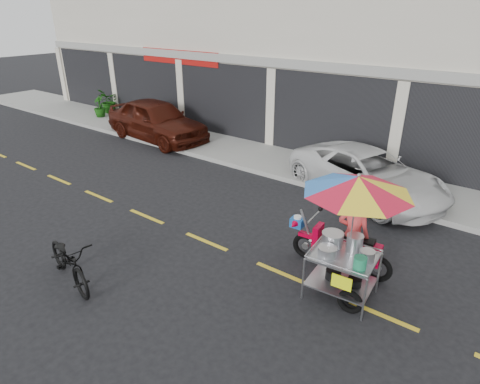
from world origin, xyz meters
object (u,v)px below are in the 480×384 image
Objects in this scene: near_bicycle at (69,261)px; food_vendor_rig at (352,215)px; white_pickup at (367,173)px; maroon_sedan at (157,120)px.

food_vendor_rig is at bearing -41.63° from near_bicycle.
food_vendor_rig reaches higher than near_bicycle.
white_pickup is 4.44m from food_vendor_rig.
white_pickup is 1.87× the size of food_vendor_rig.
white_pickup is at bearing -9.93° from near_bicycle.
food_vendor_rig reaches higher than white_pickup.
food_vendor_rig reaches higher than maroon_sedan.
white_pickup is (8.57, -0.12, -0.16)m from maroon_sedan.
food_vendor_rig is (1.21, -4.18, 0.85)m from white_pickup.
maroon_sedan is 8.58m from white_pickup.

